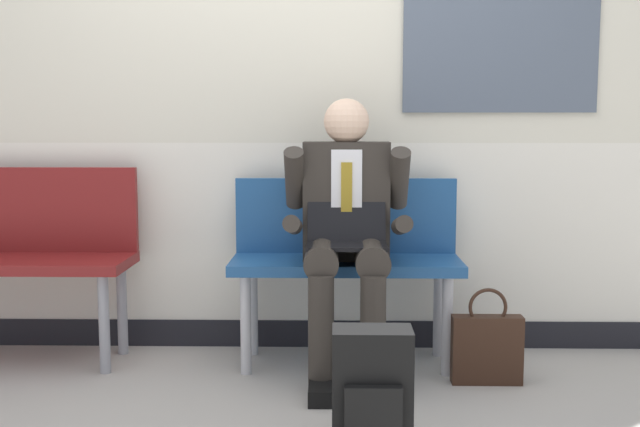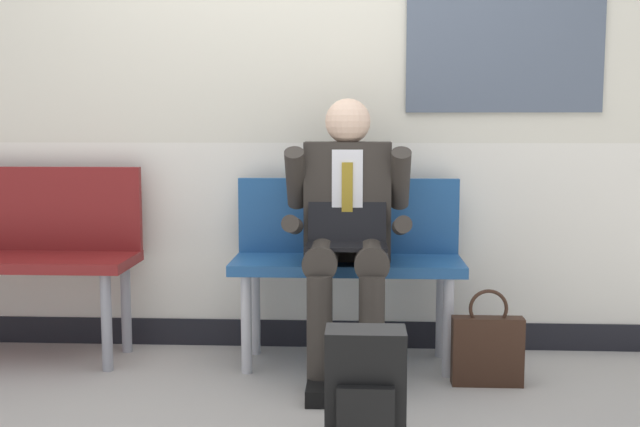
% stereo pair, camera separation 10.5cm
% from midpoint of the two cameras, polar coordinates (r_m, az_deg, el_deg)
% --- Properties ---
extents(ground_plane, '(18.00, 18.00, 0.00)m').
position_cam_midpoint_polar(ground_plane, '(3.43, -2.99, -12.88)').
color(ground_plane, '#9E9991').
extents(station_wall, '(5.11, 0.17, 3.01)m').
position_cam_midpoint_polar(station_wall, '(3.95, -2.15, 11.83)').
color(station_wall, beige).
rests_on(station_wall, ground).
extents(bench_with_person, '(1.08, 0.42, 0.88)m').
position_cam_midpoint_polar(bench_with_person, '(3.70, 1.10, -2.82)').
color(bench_with_person, navy).
rests_on(bench_with_person, ground).
extents(bench_empty, '(1.28, 0.42, 0.93)m').
position_cam_midpoint_polar(bench_empty, '(4.06, -23.21, -2.17)').
color(bench_empty, maroon).
rests_on(bench_empty, ground).
extents(person_seated, '(0.57, 0.70, 1.26)m').
position_cam_midpoint_polar(person_seated, '(3.49, 1.10, -1.02)').
color(person_seated, '#2D2823').
rests_on(person_seated, ground).
extents(backpack, '(0.28, 0.20, 0.43)m').
position_cam_midpoint_polar(backpack, '(2.78, 2.76, -12.97)').
color(backpack, black).
rests_on(backpack, ground).
extents(handbag, '(0.31, 0.08, 0.43)m').
position_cam_midpoint_polar(handbag, '(3.52, 11.38, -9.68)').
color(handbag, '#331E14').
rests_on(handbag, ground).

